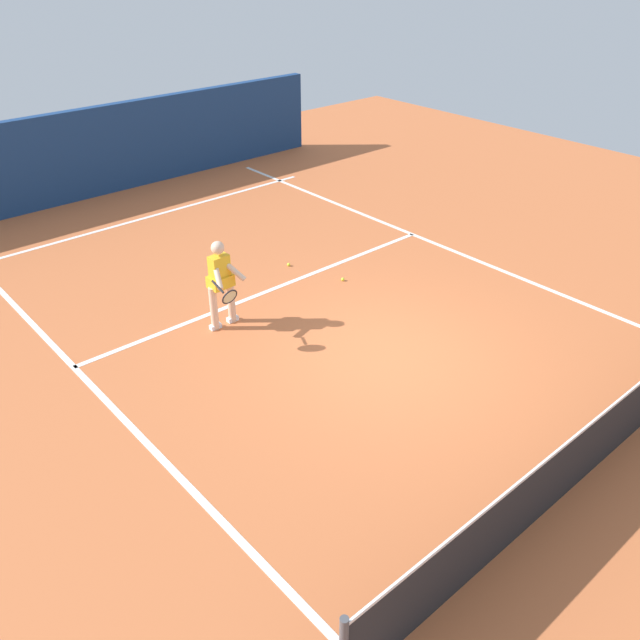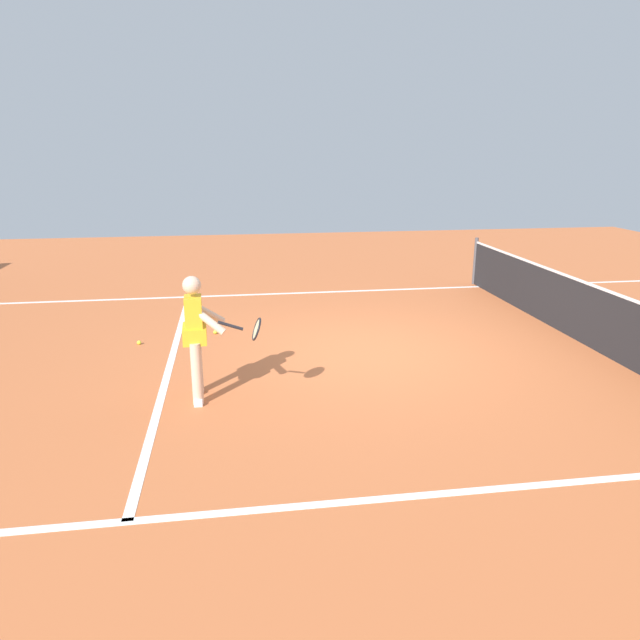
% 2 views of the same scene
% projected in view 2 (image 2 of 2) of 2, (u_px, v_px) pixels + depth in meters
% --- Properties ---
extents(ground_plane, '(26.48, 26.48, 0.00)m').
position_uv_depth(ground_plane, '(366.00, 351.00, 8.95)').
color(ground_plane, '#C66638').
extents(service_line_marking, '(7.78, 0.10, 0.01)m').
position_uv_depth(service_line_marking, '(171.00, 360.00, 8.53)').
color(service_line_marking, white).
rests_on(service_line_marking, ground).
extents(sideline_left_marking, '(0.10, 18.37, 0.01)m').
position_uv_depth(sideline_left_marking, '(326.00, 292.00, 12.64)').
color(sideline_left_marking, white).
rests_on(sideline_left_marking, ground).
extents(sideline_right_marking, '(0.10, 18.37, 0.01)m').
position_uv_depth(sideline_right_marking, '(462.00, 492.00, 5.25)').
color(sideline_right_marking, white).
rests_on(sideline_right_marking, ground).
extents(court_net, '(8.46, 0.08, 1.07)m').
position_uv_depth(court_net, '(580.00, 311.00, 9.31)').
color(court_net, '#4C4C51').
rests_on(court_net, ground).
extents(tennis_player, '(0.76, 0.95, 1.55)m').
position_uv_depth(tennis_player, '(197.00, 333.00, 7.01)').
color(tennis_player, beige).
rests_on(tennis_player, ground).
extents(tennis_ball_near, '(0.07, 0.07, 0.07)m').
position_uv_depth(tennis_ball_near, '(139.00, 343.00, 9.23)').
color(tennis_ball_near, '#D1E533').
rests_on(tennis_ball_near, ground).
extents(tennis_ball_mid, '(0.07, 0.07, 0.07)m').
position_uv_depth(tennis_ball_mid, '(215.00, 332.00, 9.76)').
color(tennis_ball_mid, '#D1E533').
rests_on(tennis_ball_mid, ground).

